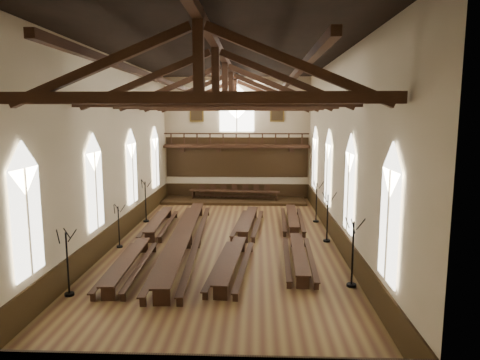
# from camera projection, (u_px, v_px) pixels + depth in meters

# --- Properties ---
(ground) EXTENTS (26.00, 26.00, 0.00)m
(ground) POSITION_uv_depth(u_px,v_px,m) (226.00, 243.00, 23.27)
(ground) COLOR brown
(ground) RESTS_ON ground
(room_walls) EXTENTS (26.00, 26.00, 26.00)m
(room_walls) POSITION_uv_depth(u_px,v_px,m) (225.00, 124.00, 22.30)
(room_walls) COLOR beige
(room_walls) RESTS_ON ground
(wainscot_band) EXTENTS (12.00, 26.00, 1.20)m
(wainscot_band) POSITION_uv_depth(u_px,v_px,m) (226.00, 233.00, 23.18)
(wainscot_band) COLOR #33250F
(wainscot_band) RESTS_ON ground
(side_windows) EXTENTS (11.85, 19.80, 4.50)m
(side_windows) POSITION_uv_depth(u_px,v_px,m) (225.00, 175.00, 22.71)
(side_windows) COLOR white
(side_windows) RESTS_ON room_walls
(end_window) EXTENTS (2.80, 0.12, 3.80)m
(end_window) POSITION_uv_depth(u_px,v_px,m) (237.00, 111.00, 34.93)
(end_window) COLOR white
(end_window) RESTS_ON room_walls
(minstrels_gallery) EXTENTS (11.80, 1.24, 3.70)m
(minstrels_gallery) POSITION_uv_depth(u_px,v_px,m) (237.00, 152.00, 35.19)
(minstrels_gallery) COLOR #331D10
(minstrels_gallery) RESTS_ON room_walls
(portraits) EXTENTS (7.75, 0.09, 1.45)m
(portraits) POSITION_uv_depth(u_px,v_px,m) (237.00, 113.00, 34.95)
(portraits) COLOR brown
(portraits) RESTS_ON room_walls
(roof_trusses) EXTENTS (11.70, 25.70, 2.80)m
(roof_trusses) POSITION_uv_depth(u_px,v_px,m) (225.00, 90.00, 22.04)
(roof_trusses) COLOR #331D10
(roof_trusses) RESTS_ON room_walls
(refectory_row_a) EXTENTS (1.63, 13.81, 0.68)m
(refectory_row_a) POSITION_uv_depth(u_px,v_px,m) (146.00, 238.00, 22.47)
(refectory_row_a) COLOR #331D10
(refectory_row_a) RESTS_ON ground
(refectory_row_b) EXTENTS (1.98, 15.02, 0.81)m
(refectory_row_b) POSITION_uv_depth(u_px,v_px,m) (185.00, 236.00, 22.57)
(refectory_row_b) COLOR #331D10
(refectory_row_b) RESTS_ON ground
(refectory_row_c) EXTENTS (1.93, 13.98, 0.69)m
(refectory_row_c) POSITION_uv_depth(u_px,v_px,m) (242.00, 238.00, 22.55)
(refectory_row_c) COLOR #331D10
(refectory_row_c) RESTS_ON ground
(refectory_row_d) EXTENTS (1.58, 13.62, 0.66)m
(refectory_row_d) POSITION_uv_depth(u_px,v_px,m) (295.00, 233.00, 23.49)
(refectory_row_d) COLOR #331D10
(refectory_row_d) RESTS_ON ground
(dais) EXTENTS (11.40, 3.17, 0.21)m
(dais) POSITION_uv_depth(u_px,v_px,m) (234.00, 200.00, 34.52)
(dais) COLOR #33250F
(dais) RESTS_ON ground
(high_table) EXTENTS (7.38, 1.59, 0.69)m
(high_table) POSITION_uv_depth(u_px,v_px,m) (234.00, 192.00, 34.42)
(high_table) COLOR #331D10
(high_table) RESTS_ON dais
(high_chairs) EXTENTS (5.93, 0.54, 1.08)m
(high_chairs) POSITION_uv_depth(u_px,v_px,m) (235.00, 190.00, 35.14)
(high_chairs) COLOR #331D10
(high_chairs) RESTS_ON dais
(candelabrum_left_near) EXTENTS (0.78, 0.80, 2.66)m
(candelabrum_left_near) POSITION_uv_depth(u_px,v_px,m) (68.00, 276.00, 16.41)
(candelabrum_left_near) COLOR black
(candelabrum_left_near) RESTS_ON ground
(candelabrum_left_mid) EXTENTS (0.63, 0.72, 2.33)m
(candelabrum_left_mid) POSITION_uv_depth(u_px,v_px,m) (119.00, 234.00, 22.45)
(candelabrum_left_mid) COLOR black
(candelabrum_left_mid) RESTS_ON ground
(candelabrum_left_far) EXTENTS (0.77, 0.86, 2.81)m
(candelabrum_left_far) POSITION_uv_depth(u_px,v_px,m) (146.00, 209.00, 27.84)
(candelabrum_left_far) COLOR black
(candelabrum_left_far) RESTS_ON ground
(candelabrum_right_near) EXTENTS (0.84, 0.86, 2.87)m
(candelabrum_right_near) POSITION_uv_depth(u_px,v_px,m) (352.00, 266.00, 17.27)
(candelabrum_right_near) COLOR black
(candelabrum_right_near) RESTS_ON ground
(candelabrum_right_mid) EXTENTS (0.83, 0.83, 2.80)m
(candelabrum_right_mid) POSITION_uv_depth(u_px,v_px,m) (327.00, 227.00, 23.45)
(candelabrum_right_mid) COLOR black
(candelabrum_right_mid) RESTS_ON ground
(candelabrum_right_far) EXTENTS (0.77, 0.83, 2.73)m
(candelabrum_right_far) POSITION_uv_depth(u_px,v_px,m) (316.00, 210.00, 27.79)
(candelabrum_right_far) COLOR black
(candelabrum_right_far) RESTS_ON ground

